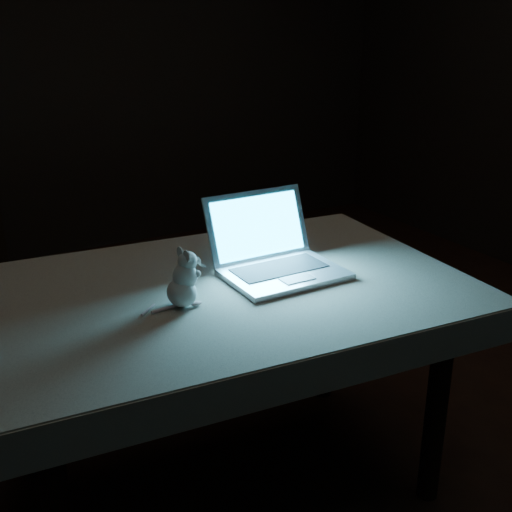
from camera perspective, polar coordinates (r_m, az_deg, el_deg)
floor at (r=2.51m, az=2.57°, el=-16.33°), size 5.00×5.00×0.00m
back_wall at (r=4.33m, az=-15.77°, el=17.16°), size 4.50×0.04×2.60m
table at (r=2.12m, az=-2.74°, el=-11.92°), size 1.42×0.97×0.73m
tablecloth at (r=1.92m, az=-3.42°, el=-4.74°), size 1.59×1.17×0.11m
laptop at (r=1.97m, az=2.59°, el=1.43°), size 0.36×0.32×0.25m
plush_mouse at (r=1.79m, az=-6.67°, el=-1.99°), size 0.13×0.13×0.17m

